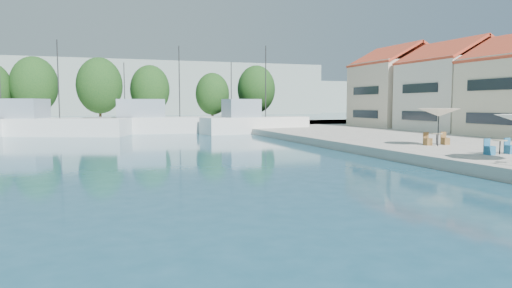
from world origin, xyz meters
name	(u,v)px	position (x,y,z in m)	size (l,w,h in m)	color
quay_far	(112,127)	(-8.00, 67.00, 0.30)	(90.00, 16.00, 0.60)	#9B948C
hill_west	(26,89)	(-30.00, 160.00, 8.00)	(180.00, 40.00, 16.00)	#919E93
hill_east	(229,97)	(40.00, 180.00, 6.00)	(140.00, 40.00, 12.00)	#919E93
building_05	(453,84)	(24.00, 42.00, 5.26)	(8.40, 8.80, 9.70)	silver
building_06	(397,85)	(24.00, 51.00, 5.50)	(9.00, 8.80, 10.20)	beige
trawler_02	(39,125)	(-15.54, 56.92, 1.07)	(17.94, 10.63, 10.20)	white
trawler_03	(161,123)	(-3.07, 57.20, 1.07)	(17.49, 5.97, 10.20)	silver
trawler_04	(254,124)	(6.77, 53.45, 1.07)	(12.79, 5.36, 10.20)	silver
tree_04	(34,85)	(-17.55, 71.86, 5.75)	(6.03, 6.03, 8.93)	#3F2B19
tree_05	(99,86)	(-9.40, 69.63, 5.71)	(5.98, 5.98, 8.86)	#3F2B19
tree_06	(150,90)	(-2.63, 71.17, 5.31)	(5.51, 5.51, 8.16)	#3F2B19
tree_07	(212,94)	(5.83, 68.83, 4.70)	(4.80, 4.80, 7.10)	#3F2B19
tree_08	(256,89)	(13.04, 70.39, 5.49)	(5.72, 5.72, 8.47)	#3F2B19
umbrella_cream	(439,112)	(10.39, 28.25, 2.73)	(2.57, 2.57, 2.38)	black
cafe_table_02	(500,149)	(10.18, 23.37, 0.89)	(1.82, 0.70, 0.76)	black
cafe_table_03	(437,141)	(10.90, 28.95, 0.89)	(1.82, 0.70, 0.76)	black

